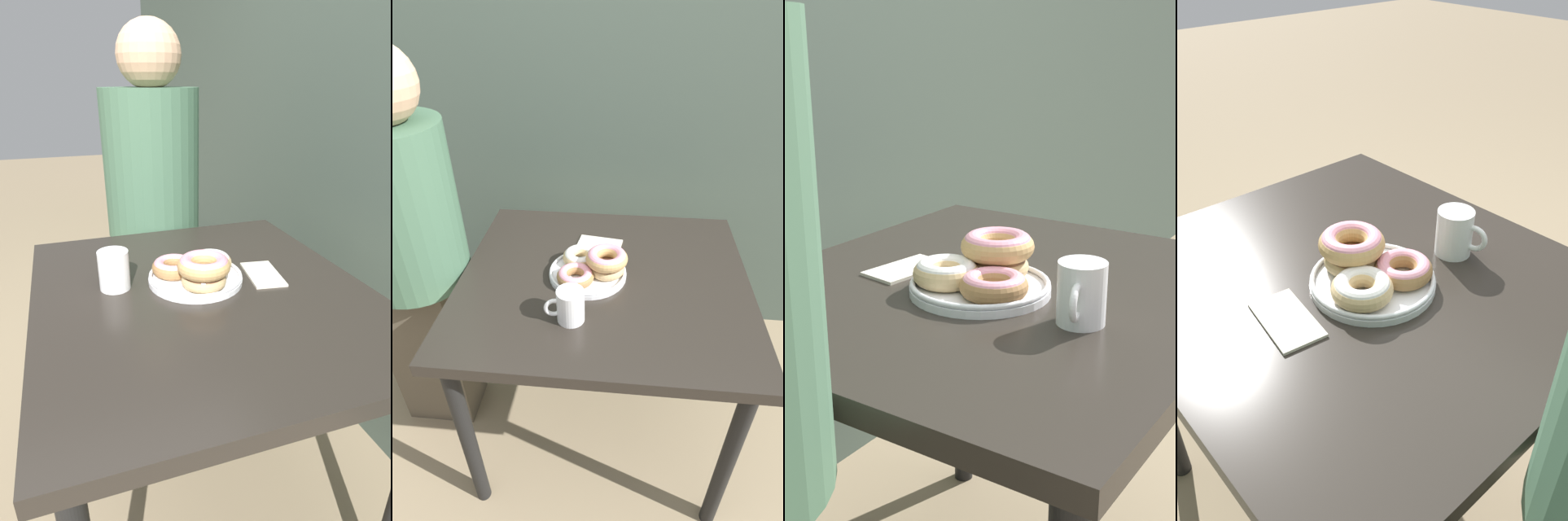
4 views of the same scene
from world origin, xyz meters
TOP-DOWN VIEW (x-y plane):
  - ground_plane at (0.00, 0.00)m, footprint 14.00×14.00m
  - dining_table at (0.00, 0.39)m, footprint 0.93×0.84m
  - donut_plate at (-0.04, 0.39)m, footprint 0.28×0.26m
  - coffee_mug at (-0.08, 0.18)m, footprint 0.11×0.08m
  - napkin at (-0.03, 0.58)m, footprint 0.17×0.11m

SIDE VIEW (x-z plane):
  - ground_plane at x=0.00m, z-range 0.00..0.00m
  - dining_table at x=0.00m, z-range 0.29..1.07m
  - napkin at x=-0.03m, z-range 0.78..0.78m
  - donut_plate at x=-0.04m, z-range 0.77..0.86m
  - coffee_mug at x=-0.08m, z-range 0.78..0.88m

